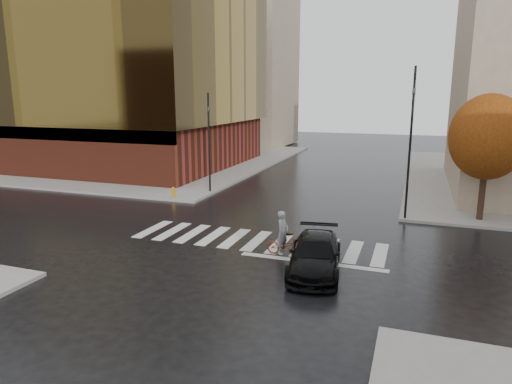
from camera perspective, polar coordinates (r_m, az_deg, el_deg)
ground at (r=20.63m, az=-0.37°, el=-6.53°), size 120.00×120.00×0.00m
sidewalk_nw at (r=48.56m, az=-15.43°, el=4.05°), size 30.00×30.00×0.15m
crosswalk at (r=21.08m, az=0.10°, el=-6.11°), size 12.00×3.00×0.01m
office_glass at (r=46.32m, az=-19.24°, el=13.63°), size 27.00×19.00×16.00m
building_nw_far at (r=59.92m, az=-2.79°, el=15.61°), size 14.00×12.00×20.00m
tree_ne_a at (r=26.06m, az=27.01°, el=6.12°), size 3.80×3.80×6.50m
sedan at (r=17.54m, az=7.39°, el=-7.77°), size 2.54×4.85×1.34m
cyclist at (r=19.01m, az=3.54°, el=-6.13°), size 1.78×0.94×1.93m
traffic_light_nw at (r=30.43m, az=-5.90°, el=6.81°), size 0.18×0.16×6.52m
traffic_light_ne at (r=24.74m, az=18.80°, el=7.04°), size 0.18×0.21×7.83m
fire_hydrant at (r=29.38m, az=-10.30°, el=0.03°), size 0.24×0.24×0.68m
manhole at (r=22.14m, az=3.97°, el=-5.22°), size 0.69×0.69×0.01m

